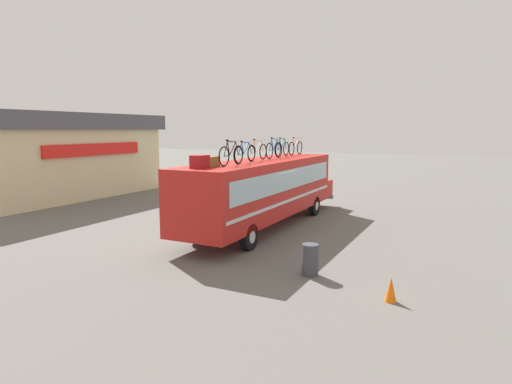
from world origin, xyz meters
name	(u,v)px	position (x,y,z in m)	size (l,w,h in m)	color
ground_plane	(263,228)	(0.00, 0.00, 0.00)	(120.00, 120.00, 0.00)	#605E59
bus	(265,188)	(0.23, 0.00, 1.71)	(11.98, 2.46, 2.91)	red
luggage_bag_1	(200,162)	(-4.38, 0.21, 3.13)	(0.63, 0.42, 0.43)	maroon
luggage_bag_2	(211,161)	(-3.63, 0.25, 3.08)	(0.66, 0.35, 0.35)	olive
rooftop_bicycle_1	(231,155)	(-2.93, -0.17, 3.30)	(1.72, 0.44, 0.93)	black
rooftop_bicycle_2	(245,153)	(-1.53, 0.03, 3.27)	(1.70, 0.44, 0.86)	black
rooftop_bicycle_3	(257,151)	(-0.12, 0.20, 3.28)	(1.75, 0.44, 0.89)	black
rooftop_bicycle_4	(274,149)	(1.30, 0.07, 3.30)	(1.71, 0.44, 0.94)	black
rooftop_bicycle_5	(282,148)	(2.75, 0.32, 3.29)	(1.71, 0.44, 0.92)	black
rooftop_bicycle_6	(296,147)	(4.10, 0.15, 3.29)	(1.77, 0.44, 0.90)	black
roadside_building	(57,154)	(2.39, 15.57, 2.64)	(12.83, 7.07, 5.15)	beige
trash_bin	(310,260)	(-4.86, -3.87, 0.46)	(0.48, 0.48, 0.92)	#3F3F47
traffic_cone	(391,289)	(-5.81, -6.30, 0.31)	(0.29, 0.29, 0.62)	orange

